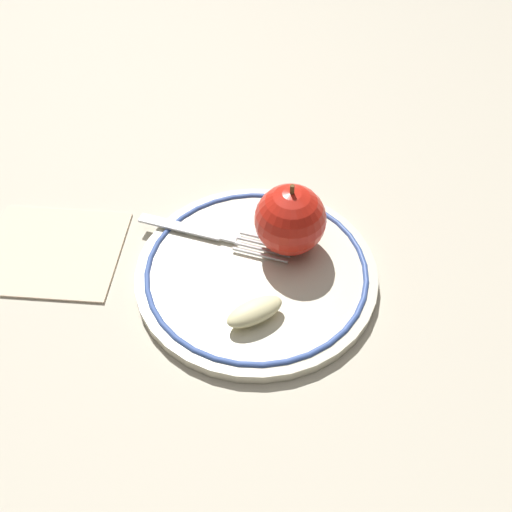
{
  "coord_description": "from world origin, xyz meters",
  "views": [
    {
      "loc": [
        -0.35,
        -0.12,
        0.46
      ],
      "look_at": [
        -0.0,
        0.01,
        0.04
      ],
      "focal_mm": 40.0,
      "sensor_mm": 36.0,
      "label": 1
    }
  ],
  "objects": [
    {
      "name": "plate",
      "position": [
        -0.0,
        0.01,
        0.01
      ],
      "size": [
        0.25,
        0.25,
        0.02
      ],
      "color": "beige",
      "rests_on": "ground_plane"
    },
    {
      "name": "apple_slice_front",
      "position": [
        -0.06,
        -0.01,
        0.02
      ],
      "size": [
        0.06,
        0.06,
        0.02
      ],
      "primitive_type": "ellipsoid",
      "rotation": [
        0.0,
        0.0,
        2.42
      ],
      "color": "beige",
      "rests_on": "plate"
    },
    {
      "name": "fork",
      "position": [
        0.03,
        0.07,
        0.02
      ],
      "size": [
        0.03,
        0.17,
        0.0
      ],
      "rotation": [
        0.0,
        0.0,
        4.74
      ],
      "color": "silver",
      "rests_on": "plate"
    },
    {
      "name": "ground_plane",
      "position": [
        0.0,
        0.0,
        0.0
      ],
      "size": [
        2.0,
        2.0,
        0.0
      ],
      "primitive_type": "plane",
      "color": "#B9B09A"
    },
    {
      "name": "napkin_folded",
      "position": [
        -0.04,
        0.22,
        0.0
      ],
      "size": [
        0.16,
        0.17,
        0.01
      ],
      "primitive_type": "cube",
      "rotation": [
        0.0,
        0.0,
        0.26
      ],
      "color": "beige",
      "rests_on": "ground_plane"
    },
    {
      "name": "apple_red_whole",
      "position": [
        0.04,
        -0.02,
        0.05
      ],
      "size": [
        0.07,
        0.07,
        0.08
      ],
      "color": "red",
      "rests_on": "plate"
    }
  ]
}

